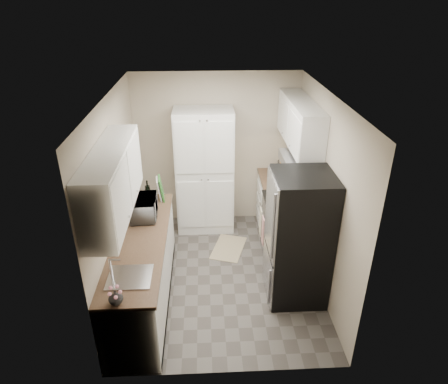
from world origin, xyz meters
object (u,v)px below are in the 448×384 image
object	(u,v)px
pantry_cabinet	(205,172)
microwave	(144,208)
refrigerator	(299,238)
wine_bottle	(148,191)
electric_range	(287,229)
toaster_oven	(285,172)

from	to	relation	value
pantry_cabinet	microwave	bearing A→B (deg)	-123.03
pantry_cabinet	refrigerator	bearing A→B (deg)	-56.54
microwave	wine_bottle	xyz separation A→B (m)	(-0.01, 0.46, 0.00)
electric_range	wine_bottle	bearing A→B (deg)	175.18
pantry_cabinet	wine_bottle	distance (m)	1.10
pantry_cabinet	electric_range	size ratio (longest dim) A/B	1.77
refrigerator	toaster_oven	world-z (taller)	refrigerator
toaster_oven	refrigerator	bearing A→B (deg)	-76.86
electric_range	pantry_cabinet	bearing A→B (deg)	141.78
electric_range	microwave	size ratio (longest dim) A/B	2.35
electric_range	microwave	bearing A→B (deg)	-171.45
pantry_cabinet	microwave	size ratio (longest dim) A/B	4.16
wine_bottle	toaster_oven	world-z (taller)	wine_bottle
refrigerator	wine_bottle	bearing A→B (deg)	153.51
pantry_cabinet	wine_bottle	size ratio (longest dim) A/B	7.32
refrigerator	microwave	distance (m)	2.01
pantry_cabinet	microwave	world-z (taller)	pantry_cabinet
pantry_cabinet	toaster_oven	size ratio (longest dim) A/B	5.53
refrigerator	toaster_oven	bearing A→B (deg)	85.66
wine_bottle	microwave	bearing A→B (deg)	-89.31
pantry_cabinet	toaster_oven	bearing A→B (deg)	-6.14
electric_range	microwave	world-z (taller)	microwave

